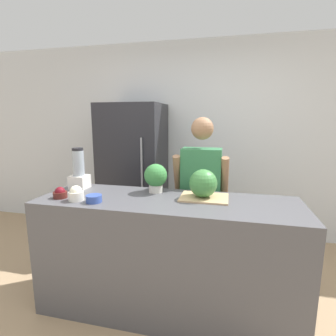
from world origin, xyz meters
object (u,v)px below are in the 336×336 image
object	(u,v)px
refrigerator	(134,173)
bowl_small_blue	(94,199)
watermelon	(203,183)
potted_plant	(156,177)
bowl_cream	(76,194)
blender	(79,172)
person	(201,199)
bowl_cherries	(60,193)

from	to	relation	value
refrigerator	bowl_small_blue	world-z (taller)	refrigerator
refrigerator	watermelon	xyz separation A→B (m)	(1.03, -1.17, 0.20)
bowl_small_blue	potted_plant	world-z (taller)	potted_plant
watermelon	bowl_cream	size ratio (longest dim) A/B	1.86
potted_plant	blender	bearing A→B (deg)	-177.12
watermelon	blender	distance (m)	1.14
refrigerator	blender	distance (m)	1.14
bowl_cream	person	bearing A→B (deg)	37.58
bowl_cherries	bowl_cream	size ratio (longest dim) A/B	0.91
blender	person	bearing A→B (deg)	18.30
person	watermelon	xyz separation A→B (m)	(0.06, -0.42, 0.26)
refrigerator	bowl_cherries	xyz separation A→B (m)	(-0.10, -1.41, 0.11)
watermelon	bowl_cream	xyz separation A→B (m)	(-0.96, -0.28, -0.07)
watermelon	bowl_cherries	xyz separation A→B (m)	(-1.13, -0.24, -0.09)
person	potted_plant	bearing A→B (deg)	-138.32
potted_plant	person	bearing A→B (deg)	41.68
refrigerator	potted_plant	world-z (taller)	refrigerator
bowl_cream	bowl_small_blue	xyz separation A→B (m)	(0.16, -0.01, -0.03)
bowl_cream	potted_plant	distance (m)	0.66
person	bowl_cream	xyz separation A→B (m)	(-0.90, -0.69, 0.18)
refrigerator	bowl_cream	xyz separation A→B (m)	(0.07, -1.45, 0.12)
bowl_cherries	blender	bearing A→B (deg)	91.80
person	bowl_small_blue	bearing A→B (deg)	-136.78
person	blender	bearing A→B (deg)	-161.70
refrigerator	blender	world-z (taller)	refrigerator
blender	bowl_small_blue	bearing A→B (deg)	-46.00
bowl_cherries	bowl_cream	xyz separation A→B (m)	(0.17, -0.03, 0.02)
person	bowl_small_blue	xyz separation A→B (m)	(-0.75, -0.70, 0.16)
bowl_cherries	blender	size ratio (longest dim) A/B	0.29
refrigerator	potted_plant	distance (m)	1.25
watermelon	potted_plant	bearing A→B (deg)	167.27
refrigerator	watermelon	world-z (taller)	refrigerator
refrigerator	bowl_small_blue	bearing A→B (deg)	-81.36
watermelon	person	bearing A→B (deg)	98.20
potted_plant	bowl_cream	bearing A→B (deg)	-145.42
refrigerator	bowl_small_blue	distance (m)	1.47
blender	refrigerator	bearing A→B (deg)	84.28
bowl_cream	blender	xyz separation A→B (m)	(-0.18, 0.34, 0.10)
bowl_small_blue	refrigerator	bearing A→B (deg)	98.64
watermelon	potted_plant	size ratio (longest dim) A/B	0.90
refrigerator	potted_plant	xyz separation A→B (m)	(0.61, -1.07, 0.21)
refrigerator	person	bearing A→B (deg)	-37.96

